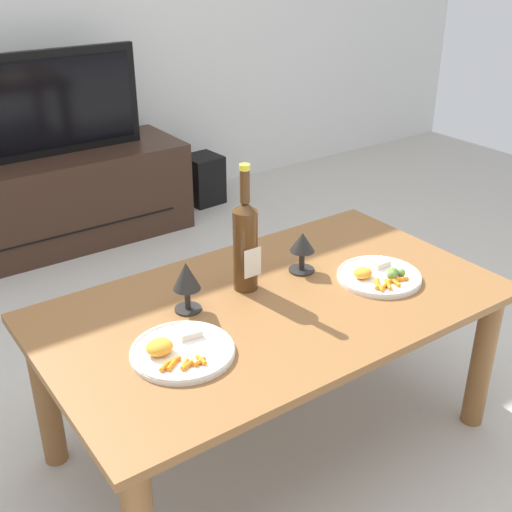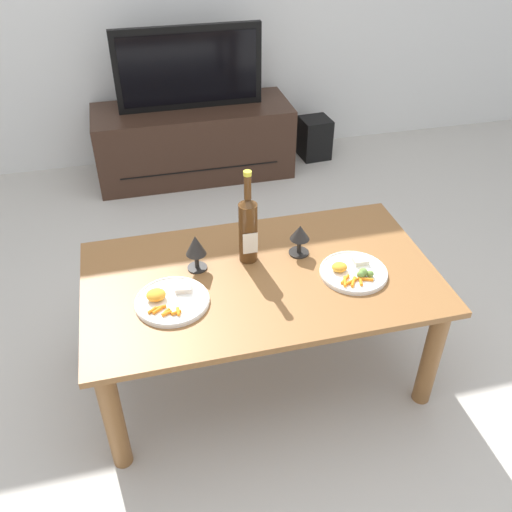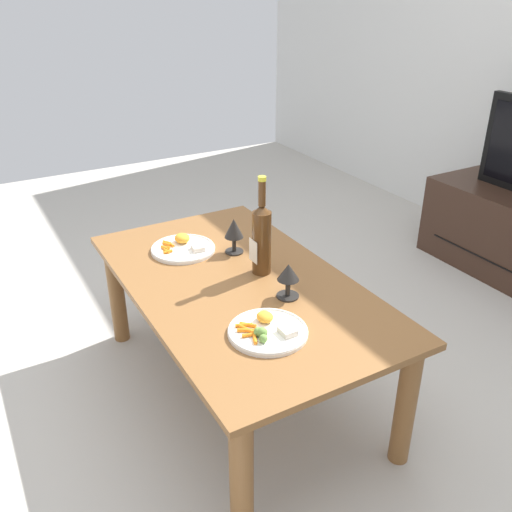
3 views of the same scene
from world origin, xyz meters
TOP-DOWN VIEW (x-y plane):
  - ground_plane at (0.00, 0.00)m, footprint 6.40×6.40m
  - dining_table at (0.00, 0.00)m, footprint 1.32×0.75m
  - wine_bottle at (-0.02, 0.11)m, footprint 0.07×0.07m
  - goblet_left at (-0.22, 0.10)m, footprint 0.08×0.08m
  - goblet_right at (0.18, 0.10)m, footprint 0.08×0.08m
  - dinner_plate_left at (-0.35, -0.08)m, footprint 0.26×0.26m
  - dinner_plate_right at (0.34, -0.08)m, footprint 0.26×0.26m

SIDE VIEW (x-z plane):
  - ground_plane at x=0.00m, z-range 0.00..0.00m
  - dining_table at x=0.00m, z-range 0.17..0.68m
  - dinner_plate_left at x=-0.35m, z-range 0.50..0.55m
  - dinner_plate_right at x=0.34m, z-range 0.50..0.55m
  - goblet_right at x=0.18m, z-range 0.53..0.66m
  - goblet_left at x=-0.22m, z-range 0.54..0.68m
  - wine_bottle at x=-0.02m, z-range 0.47..0.85m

